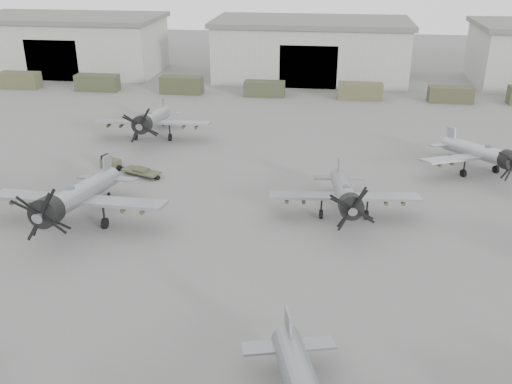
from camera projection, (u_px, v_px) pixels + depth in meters
ground at (259, 325)px, 31.20m from camera, size 220.00×220.00×0.00m
hangar_left at (70, 44)px, 90.16m from camera, size 29.00×14.80×8.70m
hangar_center at (311, 49)px, 85.63m from camera, size 29.00×14.80×8.70m
support_truck_0 at (20, 80)px, 80.92m from camera, size 5.60×2.20×2.28m
support_truck_1 at (97, 83)px, 79.57m from camera, size 5.95×2.20×2.24m
support_truck_2 at (182, 85)px, 78.11m from camera, size 5.77×2.20×2.33m
support_truck_3 at (265, 89)px, 76.81m from camera, size 5.41×2.20×2.00m
support_truck_4 at (360, 91)px, 75.26m from camera, size 5.84×2.20×2.15m
support_truck_5 at (451, 94)px, 73.91m from camera, size 5.66×2.20×2.01m
aircraft_mid_1 at (75, 197)px, 40.95m from camera, size 13.10×11.78×5.25m
aircraft_mid_2 at (345, 194)px, 42.22m from camera, size 11.39×10.25×4.54m
aircraft_far_0 at (151, 120)px, 59.12m from camera, size 12.22×11.00×4.88m
aircraft_far_1 at (484, 154)px, 50.31m from camera, size 11.03×9.99×4.50m
tug_trailer at (122, 166)px, 51.81m from camera, size 6.26×3.49×1.27m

